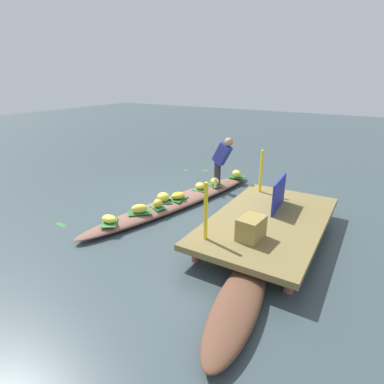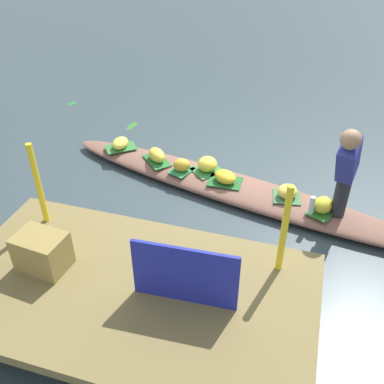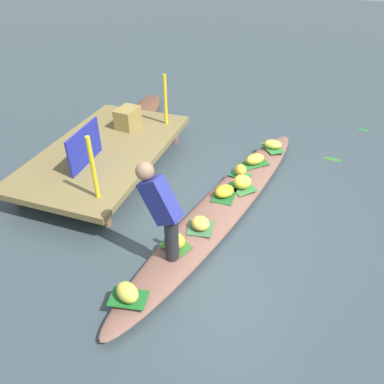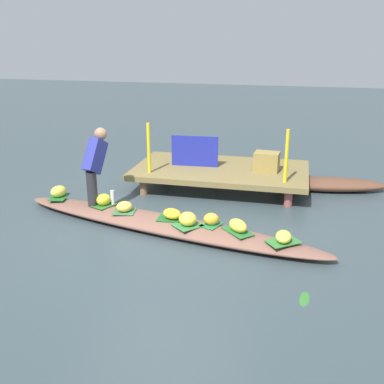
# 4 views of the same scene
# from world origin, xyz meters

# --- Properties ---
(canal_water) EXTENTS (40.00, 40.00, 0.00)m
(canal_water) POSITION_xyz_m (0.00, 0.00, 0.00)
(canal_water) COLOR #39474C
(canal_water) RESTS_ON ground
(dock_platform) EXTENTS (3.20, 1.80, 0.38)m
(dock_platform) POSITION_xyz_m (0.48, 2.16, 0.33)
(dock_platform) COLOR olive
(dock_platform) RESTS_ON ground
(vendor_boat) EXTENTS (5.05, 1.74, 0.18)m
(vendor_boat) POSITION_xyz_m (0.00, 0.00, 0.09)
(vendor_boat) COLOR brown
(vendor_boat) RESTS_ON ground
(leaf_mat_0) EXTENTS (0.33, 0.38, 0.01)m
(leaf_mat_0) POSITION_xyz_m (0.73, -0.07, 0.19)
(leaf_mat_0) COLOR #287D3F
(leaf_mat_0) RESTS_ON vendor_boat
(banana_bunch_0) EXTENTS (0.27, 0.24, 0.17)m
(banana_bunch_0) POSITION_xyz_m (0.73, -0.07, 0.27)
(banana_bunch_0) COLOR gold
(banana_bunch_0) RESTS_ON vendor_boat
(leaf_mat_1) EXTENTS (0.42, 0.30, 0.01)m
(leaf_mat_1) POSITION_xyz_m (0.13, 0.02, 0.19)
(leaf_mat_1) COLOR #1F5F28
(leaf_mat_1) RESTS_ON vendor_boat
(banana_bunch_1) EXTENTS (0.37, 0.35, 0.15)m
(banana_bunch_1) POSITION_xyz_m (0.13, 0.02, 0.26)
(banana_bunch_1) COLOR yellow
(banana_bunch_1) RESTS_ON vendor_boat
(leaf_mat_2) EXTENTS (0.50, 0.47, 0.01)m
(leaf_mat_2) POSITION_xyz_m (1.75, -0.41, 0.19)
(leaf_mat_2) COLOR #357A36
(leaf_mat_2) RESTS_ON vendor_boat
(banana_bunch_2) EXTENTS (0.21, 0.30, 0.14)m
(banana_bunch_2) POSITION_xyz_m (1.75, -0.41, 0.26)
(banana_bunch_2) COLOR #F5E74D
(banana_bunch_2) RESTS_ON vendor_boat
(leaf_mat_3) EXTENTS (0.49, 0.49, 0.01)m
(leaf_mat_3) POSITION_xyz_m (1.13, -0.22, 0.19)
(leaf_mat_3) COLOR #276B2D
(leaf_mat_3) RESTS_ON vendor_boat
(banana_bunch_3) EXTENTS (0.36, 0.36, 0.17)m
(banana_bunch_3) POSITION_xyz_m (1.13, -0.22, 0.28)
(banana_bunch_3) COLOR yellow
(banana_bunch_3) RESTS_ON vendor_boat
(leaf_mat_4) EXTENTS (0.37, 0.36, 0.01)m
(leaf_mat_4) POSITION_xyz_m (-0.66, 0.13, 0.19)
(leaf_mat_4) COLOR #3E7144
(leaf_mat_4) RESTS_ON vendor_boat
(banana_bunch_4) EXTENTS (0.32, 0.33, 0.16)m
(banana_bunch_4) POSITION_xyz_m (-0.66, 0.13, 0.27)
(banana_bunch_4) COLOR #F9D24E
(banana_bunch_4) RESTS_ON vendor_boat
(leaf_mat_5) EXTENTS (0.48, 0.49, 0.01)m
(leaf_mat_5) POSITION_xyz_m (0.41, -0.17, 0.19)
(leaf_mat_5) COLOR #367F3F
(leaf_mat_5) RESTS_ON vendor_boat
(banana_bunch_5) EXTENTS (0.31, 0.31, 0.20)m
(banana_bunch_5) POSITION_xyz_m (0.41, -0.17, 0.29)
(banana_bunch_5) COLOR yellow
(banana_bunch_5) RESTS_ON vendor_boat
(leaf_mat_7) EXTENTS (0.37, 0.41, 0.01)m
(leaf_mat_7) POSITION_xyz_m (-1.07, 0.30, 0.19)
(leaf_mat_7) COLOR #316F27
(leaf_mat_7) RESTS_ON vendor_boat
(banana_bunch_7) EXTENTS (0.28, 0.30, 0.19)m
(banana_bunch_7) POSITION_xyz_m (-1.07, 0.30, 0.28)
(banana_bunch_7) COLOR yellow
(banana_bunch_7) RESTS_ON vendor_boat
(vendor_person) EXTENTS (0.29, 0.54, 1.19)m
(vendor_person) POSITION_xyz_m (-1.22, 0.40, 0.87)
(vendor_person) COLOR #28282D
(vendor_person) RESTS_ON vendor_boat
(water_bottle) EXTENTS (0.06, 0.06, 0.23)m
(water_bottle) POSITION_xyz_m (-0.95, 0.38, 0.30)
(water_bottle) COLOR silver
(water_bottle) RESTS_ON vendor_boat
(market_banner) EXTENTS (0.88, 0.08, 0.58)m
(market_banner) POSITION_xyz_m (-0.02, 2.16, 0.67)
(market_banner) COLOR #20299E
(market_banner) RESTS_ON dock_platform
(railing_post_west) EXTENTS (0.06, 0.06, 0.90)m
(railing_post_west) POSITION_xyz_m (-0.72, 1.56, 0.83)
(railing_post_west) COLOR yellow
(railing_post_west) RESTS_ON dock_platform
(railing_post_east) EXTENTS (0.06, 0.06, 0.90)m
(railing_post_east) POSITION_xyz_m (1.68, 1.56, 0.83)
(railing_post_east) COLOR yellow
(railing_post_east) RESTS_ON dock_platform
(produce_crate) EXTENTS (0.47, 0.36, 0.35)m
(produce_crate) POSITION_xyz_m (1.32, 2.14, 0.56)
(produce_crate) COLOR olive
(produce_crate) RESTS_ON dock_platform
(drifting_plant_1) EXTENTS (0.14, 0.33, 0.01)m
(drifting_plant_1) POSITION_xyz_m (2.04, -1.43, 0.00)
(drifting_plant_1) COLOR #32792E
(drifting_plant_1) RESTS_ON ground
(drifting_plant_3) EXTENTS (0.16, 0.24, 0.01)m
(drifting_plant_3) POSITION_xyz_m (3.45, -1.97, 0.00)
(drifting_plant_3) COLOR #237E32
(drifting_plant_3) RESTS_ON ground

